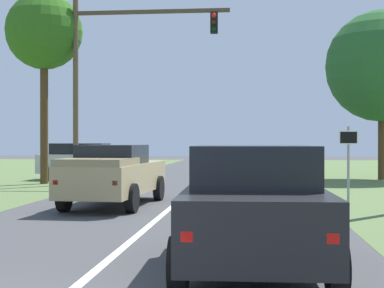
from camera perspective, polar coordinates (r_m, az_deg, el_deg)
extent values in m
plane|color=#424244|center=(16.24, -2.50, -6.57)|extent=(120.00, 120.00, 0.00)
cube|color=black|center=(8.86, 6.04, -7.03)|extent=(2.08, 4.49, 0.90)
cube|color=black|center=(9.02, 6.01, -2.09)|extent=(1.81, 2.79, 0.61)
cube|color=red|center=(6.70, -0.50, -9.01)|extent=(0.14, 0.06, 0.12)
cube|color=red|center=(6.76, 13.56, -8.94)|extent=(0.14, 0.06, 0.12)
cylinder|color=black|center=(10.31, 0.24, -8.52)|extent=(0.25, 0.72, 0.72)
cylinder|color=black|center=(10.36, 11.39, -8.48)|extent=(0.25, 0.72, 0.72)
cylinder|color=black|center=(7.61, -1.33, -11.68)|extent=(0.25, 0.72, 0.72)
cylinder|color=black|center=(7.67, 13.92, -11.59)|extent=(0.25, 0.72, 0.72)
cube|color=tan|center=(17.76, -7.46, -3.28)|extent=(2.22, 5.65, 0.87)
cube|color=black|center=(17.47, -7.72, -1.00)|extent=(1.80, 2.20, 0.56)
cube|color=#8F7D56|center=(16.09, -9.18, -1.74)|extent=(1.94, 2.21, 0.20)
cube|color=red|center=(15.42, -13.14, -3.66)|extent=(0.14, 0.07, 0.12)
cube|color=red|center=(14.91, -7.50, -3.80)|extent=(0.14, 0.07, 0.12)
cylinder|color=black|center=(19.71, -8.74, -4.20)|extent=(0.27, 0.81, 0.80)
cylinder|color=black|center=(19.22, -3.26, -4.31)|extent=(0.27, 0.81, 0.80)
cylinder|color=black|center=(16.48, -12.37, -5.08)|extent=(0.27, 0.81, 0.80)
cylinder|color=black|center=(15.89, -5.86, -5.28)|extent=(0.27, 0.81, 0.80)
cylinder|color=brown|center=(26.53, -11.27, 4.96)|extent=(0.24, 0.24, 8.21)
cube|color=#4C3D2B|center=(26.27, -3.95, 12.74)|extent=(6.84, 0.16, 0.16)
cube|color=black|center=(25.85, 2.17, 11.70)|extent=(0.32, 0.28, 0.90)
sphere|color=red|center=(25.77, 2.15, 12.42)|extent=(0.22, 0.22, 0.22)
sphere|color=black|center=(25.71, 2.15, 11.77)|extent=(0.22, 0.22, 0.22)
sphere|color=black|center=(25.65, 2.15, 11.11)|extent=(0.22, 0.22, 0.22)
cylinder|color=gray|center=(19.16, 15.00, -1.93)|extent=(0.08, 0.08, 2.41)
cube|color=white|center=(19.12, 15.02, 0.62)|extent=(0.60, 0.03, 0.44)
cube|color=black|center=(19.10, 15.02, 0.62)|extent=(0.52, 0.01, 0.36)
cylinder|color=#4C351E|center=(30.87, 18.01, 0.02)|extent=(0.36, 0.36, 3.62)
sphere|color=#255A28|center=(31.10, 18.02, 7.24)|extent=(5.60, 5.60, 5.60)
cube|color=silver|center=(29.78, -10.43, -1.90)|extent=(4.51, 2.02, 0.95)
cube|color=black|center=(29.83, -10.84, -0.46)|extent=(2.73, 1.73, 0.54)
cube|color=red|center=(28.43, -6.71, -1.90)|extent=(0.07, 0.14, 0.12)
cube|color=red|center=(29.90, -5.98, -1.79)|extent=(0.07, 0.14, 0.12)
cylinder|color=black|center=(29.39, -13.55, -2.85)|extent=(0.69, 0.25, 0.68)
cylinder|color=black|center=(31.12, -12.31, -2.68)|extent=(0.69, 0.25, 0.68)
cylinder|color=black|center=(28.51, -8.38, -2.94)|extent=(0.69, 0.25, 0.68)
cylinder|color=black|center=(30.29, -7.40, -2.75)|extent=(0.69, 0.25, 0.68)
cylinder|color=#4C351E|center=(27.41, -14.22, 2.11)|extent=(0.36, 0.36, 5.64)
sphere|color=#2D611A|center=(27.85, -14.23, 10.61)|extent=(3.46, 3.46, 3.46)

